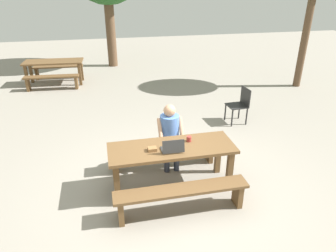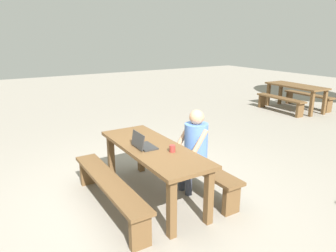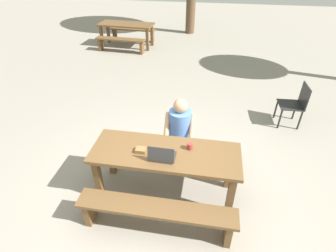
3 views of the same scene
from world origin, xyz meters
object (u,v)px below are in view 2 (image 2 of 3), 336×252
Objects in this scene: picnic_table_front at (153,154)px; coffee_mug at (172,149)px; laptop at (143,144)px; person_seated at (194,144)px; picnic_table_mid at (296,89)px; small_pouch at (139,139)px.

coffee_mug is at bearing 20.45° from picnic_table_front.
laptop is 0.78m from person_seated.
picnic_table_front is at bearing -64.95° from picnic_table_mid.
laptop is at bearing -98.16° from picnic_table_front.
picnic_table_front is 0.38m from coffee_mug.
coffee_mug reaches higher than picnic_table_mid.
laptop reaches higher than picnic_table_front.
person_seated is 6.35m from picnic_table_mid.
picnic_table_front and picnic_table_mid have the same top height.
coffee_mug is at bearing 14.92° from small_pouch.
small_pouch is (-0.30, 0.09, -0.03)m from laptop.
laptop reaches higher than small_pouch.
coffee_mug is (0.32, 0.12, 0.16)m from picnic_table_front.
coffee_mug reaches higher than picnic_table_front.
person_seated reaches higher than picnic_table_front.
picnic_table_mid is (-2.51, 6.40, -0.00)m from picnic_table_front.
coffee_mug is at bearing -62.13° from picnic_table_mid.
picnic_table_front is 5.83× the size of laptop.
coffee_mug is 0.55m from person_seated.
picnic_table_front is 14.97× the size of small_pouch.
coffee_mug reaches higher than small_pouch.
coffee_mug is (0.34, 0.26, -0.01)m from laptop.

